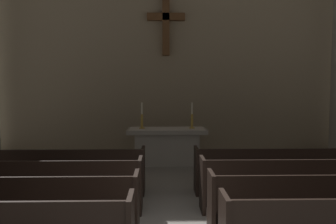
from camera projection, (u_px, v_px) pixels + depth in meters
pew_left_row_2 at (16, 206)px, 5.01m from camera, size 3.50×0.50×0.95m
pew_left_row_3 at (40, 186)px, 6.04m from camera, size 3.50×0.50×0.95m
pew_left_row_4 at (58, 171)px, 7.07m from camera, size 3.50×0.50×0.95m
pew_right_row_2 at (329, 204)px, 5.12m from camera, size 3.50×0.50×0.95m
pew_right_row_3 at (300, 184)px, 6.15m from camera, size 3.50×0.50×0.95m
pew_right_row_4 at (280, 170)px, 7.17m from camera, size 3.50×0.50×0.95m
altar at (167, 145)px, 9.85m from camera, size 2.20×0.90×1.01m
candlestick_left at (142, 120)px, 9.78m from camera, size 0.16×0.16×0.73m
candlestick_right at (192, 120)px, 9.81m from camera, size 0.16×0.16×0.73m
apse_with_cross at (166, 39)px, 11.43m from camera, size 11.59×0.48×7.46m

